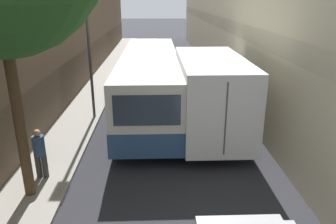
{
  "coord_description": "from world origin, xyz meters",
  "views": [
    {
      "loc": [
        -0.41,
        0.21,
        5.3
      ],
      "look_at": [
        -0.03,
        10.74,
        1.6
      ],
      "focal_mm": 35.0,
      "sensor_mm": 36.0,
      "label": 1
    }
  ],
  "objects_px": {
    "panel_van": "(145,52)",
    "box_truck": "(207,91)",
    "pedestrian": "(40,152)",
    "street_lamp": "(86,6)",
    "bus": "(150,82)"
  },
  "relations": [
    {
      "from": "bus",
      "to": "box_truck",
      "type": "bearing_deg",
      "value": -43.32
    },
    {
      "from": "box_truck",
      "to": "street_lamp",
      "type": "height_order",
      "value": "street_lamp"
    },
    {
      "from": "panel_van",
      "to": "street_lamp",
      "type": "relative_size",
      "value": 0.66
    },
    {
      "from": "panel_van",
      "to": "box_truck",
      "type": "bearing_deg",
      "value": -78.31
    },
    {
      "from": "pedestrian",
      "to": "street_lamp",
      "type": "relative_size",
      "value": 0.22
    },
    {
      "from": "bus",
      "to": "pedestrian",
      "type": "distance_m",
      "value": 7.02
    },
    {
      "from": "box_truck",
      "to": "panel_van",
      "type": "height_order",
      "value": "box_truck"
    },
    {
      "from": "panel_van",
      "to": "street_lamp",
      "type": "height_order",
      "value": "street_lamp"
    },
    {
      "from": "pedestrian",
      "to": "street_lamp",
      "type": "bearing_deg",
      "value": 83.34
    },
    {
      "from": "bus",
      "to": "panel_van",
      "type": "distance_m",
      "value": 12.1
    },
    {
      "from": "street_lamp",
      "to": "bus",
      "type": "bearing_deg",
      "value": 18.74
    },
    {
      "from": "bus",
      "to": "box_truck",
      "type": "distance_m",
      "value": 3.29
    },
    {
      "from": "box_truck",
      "to": "pedestrian",
      "type": "relative_size",
      "value": 5.11
    },
    {
      "from": "box_truck",
      "to": "panel_van",
      "type": "bearing_deg",
      "value": 101.69
    },
    {
      "from": "panel_van",
      "to": "street_lamp",
      "type": "xyz_separation_m",
      "value": [
        -2.0,
        -12.95,
        3.92
      ]
    }
  ]
}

